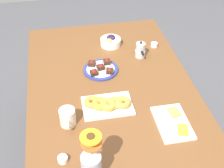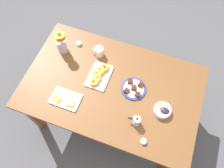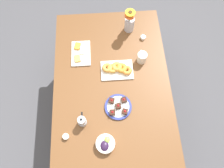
{
  "view_description": "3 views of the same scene",
  "coord_description": "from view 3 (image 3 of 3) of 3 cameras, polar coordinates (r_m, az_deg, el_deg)",
  "views": [
    {
      "loc": [
        1.39,
        -0.26,
        1.96
      ],
      "look_at": [
        0.0,
        0.0,
        0.78
      ],
      "focal_mm": 50.0,
      "sensor_mm": 36.0,
      "label": 1
    },
    {
      "loc": [
        -0.3,
        0.82,
        2.51
      ],
      "look_at": [
        0.0,
        0.0,
        0.78
      ],
      "focal_mm": 35.0,
      "sensor_mm": 36.0,
      "label": 2
    },
    {
      "loc": [
        -0.73,
        0.05,
        2.46
      ],
      "look_at": [
        0.0,
        0.0,
        0.78
      ],
      "focal_mm": 35.0,
      "sensor_mm": 36.0,
      "label": 3
    }
  ],
  "objects": [
    {
      "name": "ground_plane",
      "position": [
        2.56,
        -0.0,
        -6.97
      ],
      "size": [
        6.0,
        6.0,
        0.0
      ],
      "primitive_type": "plane",
      "color": "#4C4C51"
    },
    {
      "name": "dining_table",
      "position": [
        1.94,
        -0.0,
        -1.47
      ],
      "size": [
        1.6,
        1.0,
        0.74
      ],
      "color": "brown",
      "rests_on": "ground_plane"
    },
    {
      "name": "coffee_mug",
      "position": [
        1.95,
        7.82,
        6.93
      ],
      "size": [
        0.12,
        0.08,
        0.1
      ],
      "color": "silver",
      "rests_on": "dining_table"
    },
    {
      "name": "grape_bowl",
      "position": [
        1.71,
        -1.73,
        -15.38
      ],
      "size": [
        0.15,
        0.15,
        0.07
      ],
      "color": "white",
      "rests_on": "dining_table"
    },
    {
      "name": "cheese_platter",
      "position": [
        2.02,
        -8.22,
        8.02
      ],
      "size": [
        0.26,
        0.17,
        0.03
      ],
      "color": "white",
      "rests_on": "dining_table"
    },
    {
      "name": "croissant_platter",
      "position": [
        1.91,
        1.33,
        3.97
      ],
      "size": [
        0.19,
        0.29,
        0.05
      ],
      "color": "white",
      "rests_on": "dining_table"
    },
    {
      "name": "jam_cup_honey",
      "position": [
        1.76,
        -11.96,
        -13.28
      ],
      "size": [
        0.05,
        0.05,
        0.03
      ],
      "color": "white",
      "rests_on": "dining_table"
    },
    {
      "name": "jam_cup_berry",
      "position": [
        2.11,
        8.13,
        11.97
      ],
      "size": [
        0.05,
        0.05,
        0.03
      ],
      "color": "white",
      "rests_on": "dining_table"
    },
    {
      "name": "dessert_plate",
      "position": [
        1.79,
        1.61,
        -5.94
      ],
      "size": [
        0.22,
        0.22,
        0.05
      ],
      "color": "navy",
      "rests_on": "dining_table"
    },
    {
      "name": "flower_vase",
      "position": [
        2.1,
        4.58,
        15.56
      ],
      "size": [
        0.11,
        0.1,
        0.26
      ],
      "color": "#B2B2BC",
      "rests_on": "dining_table"
    },
    {
      "name": "moka_pot",
      "position": [
        1.73,
        -7.82,
        -9.61
      ],
      "size": [
        0.11,
        0.07,
        0.12
      ],
      "color": "#B7B7BC",
      "rests_on": "dining_table"
    }
  ]
}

